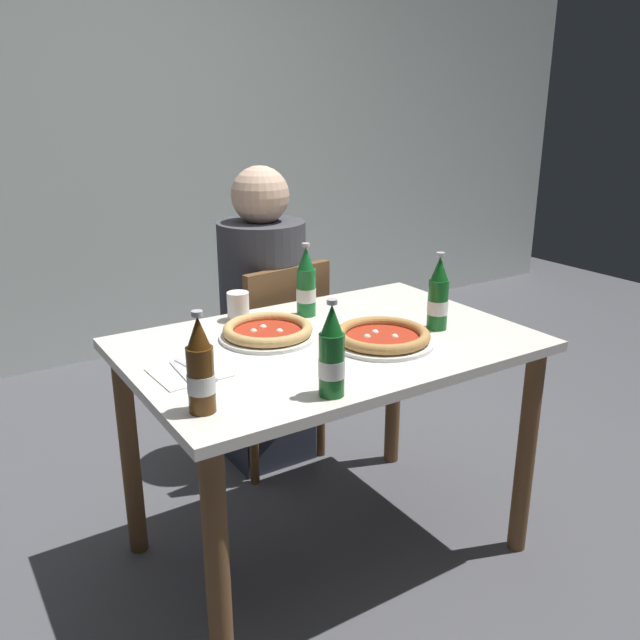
{
  "coord_description": "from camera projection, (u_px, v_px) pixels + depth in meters",
  "views": [
    {
      "loc": [
        -1.04,
        -1.57,
        1.45
      ],
      "look_at": [
        0.0,
        0.05,
        0.8
      ],
      "focal_mm": 37.3,
      "sensor_mm": 36.0,
      "label": 1
    }
  ],
  "objects": [
    {
      "name": "beer_bottle_left",
      "position": [
        332.0,
        356.0,
        1.61
      ],
      "size": [
        0.07,
        0.07,
        0.25
      ],
      "color": "#14591E",
      "rests_on": "dining_table_main"
    },
    {
      "name": "dining_table_main",
      "position": [
        329.0,
        375.0,
        2.05
      ],
      "size": [
        1.2,
        0.8,
        0.75
      ],
      "color": "silver",
      "rests_on": "ground_plane"
    },
    {
      "name": "back_wall_tiled",
      "position": [
        106.0,
        126.0,
        3.59
      ],
      "size": [
        7.0,
        0.1,
        2.6
      ],
      "primitive_type": "cube",
      "color": "silver",
      "rests_on": "ground_plane"
    },
    {
      "name": "napkin_with_cutlery",
      "position": [
        189.0,
        372.0,
        1.77
      ],
      "size": [
        0.19,
        0.19,
        0.01
      ],
      "color": "white",
      "rests_on": "dining_table_main"
    },
    {
      "name": "pizza_marinara_far",
      "position": [
        268.0,
        331.0,
        2.02
      ],
      "size": [
        0.3,
        0.3,
        0.04
      ],
      "color": "white",
      "rests_on": "dining_table_main"
    },
    {
      "name": "pizza_margherita_near",
      "position": [
        382.0,
        337.0,
        1.98
      ],
      "size": [
        0.31,
        0.31,
        0.04
      ],
      "color": "white",
      "rests_on": "dining_table_main"
    },
    {
      "name": "ground_plane",
      "position": [
        328.0,
        547.0,
        2.25
      ],
      "size": [
        8.0,
        8.0,
        0.0
      ],
      "primitive_type": "plane",
      "color": "#4C4C51"
    },
    {
      "name": "beer_bottle_right",
      "position": [
        306.0,
        285.0,
        2.21
      ],
      "size": [
        0.07,
        0.07,
        0.25
      ],
      "color": "#196B2D",
      "rests_on": "dining_table_main"
    },
    {
      "name": "diner_seated",
      "position": [
        264.0,
        325.0,
        2.65
      ],
      "size": [
        0.34,
        0.34,
        1.21
      ],
      "color": "#2D3342",
      "rests_on": "ground_plane"
    },
    {
      "name": "beer_bottle_extra",
      "position": [
        200.0,
        370.0,
        1.52
      ],
      "size": [
        0.07,
        0.07,
        0.25
      ],
      "color": "#512D0F",
      "rests_on": "dining_table_main"
    },
    {
      "name": "beer_bottle_center",
      "position": [
        438.0,
        297.0,
        2.08
      ],
      "size": [
        0.07,
        0.07,
        0.25
      ],
      "color": "#14591E",
      "rests_on": "dining_table_main"
    },
    {
      "name": "paper_cup",
      "position": [
        238.0,
        306.0,
        2.18
      ],
      "size": [
        0.07,
        0.07,
        0.09
      ],
      "primitive_type": "cylinder",
      "color": "white",
      "rests_on": "dining_table_main"
    },
    {
      "name": "chair_behind_table",
      "position": [
        272.0,
        352.0,
        2.65
      ],
      "size": [
        0.45,
        0.45,
        0.85
      ],
      "rotation": [
        0.0,
        0.0,
        3.27
      ],
      "color": "brown",
      "rests_on": "ground_plane"
    }
  ]
}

